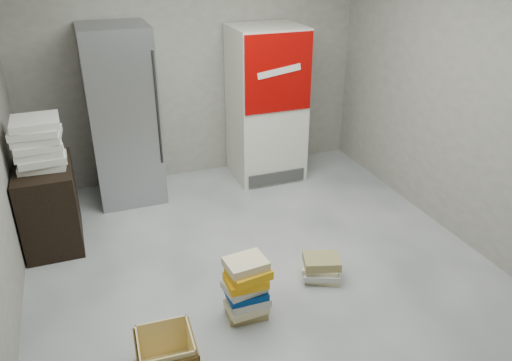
{
  "coord_description": "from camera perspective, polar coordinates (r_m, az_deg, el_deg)",
  "views": [
    {
      "loc": [
        -1.33,
        -3.15,
        2.67
      ],
      "look_at": [
        0.09,
        0.7,
        0.67
      ],
      "focal_mm": 35.0,
      "sensor_mm": 36.0,
      "label": 1
    }
  ],
  "objects": [
    {
      "name": "ground",
      "position": [
        4.34,
        2.09,
        -12.0
      ],
      "size": [
        5.0,
        5.0,
        0.0
      ],
      "primitive_type": "plane",
      "color": "silver",
      "rests_on": "ground"
    },
    {
      "name": "phonebook_stack_side",
      "position": [
        4.4,
        7.49,
        -9.87
      ],
      "size": [
        0.4,
        0.37,
        0.21
      ],
      "rotation": [
        0.0,
        0.0,
        -0.4
      ],
      "color": "beige",
      "rests_on": "ground"
    },
    {
      "name": "cardboard_box",
      "position": [
        3.6,
        -10.17,
        -19.41
      ],
      "size": [
        0.41,
        0.41,
        0.31
      ],
      "rotation": [
        0.0,
        0.0,
        -0.05
      ],
      "color": "gold",
      "rests_on": "ground"
    },
    {
      "name": "coke_cooler",
      "position": [
        5.94,
        1.2,
        8.71
      ],
      "size": [
        0.8,
        0.73,
        1.8
      ],
      "color": "silver",
      "rests_on": "ground"
    },
    {
      "name": "phonebook_stack_main",
      "position": [
        3.9,
        -1.09,
        -12.25
      ],
      "size": [
        0.36,
        0.31,
        0.51
      ],
      "rotation": [
        0.0,
        0.0,
        0.04
      ],
      "color": "#968852",
      "rests_on": "ground"
    },
    {
      "name": "wood_shelf",
      "position": [
        5.1,
        -22.53,
        -2.58
      ],
      "size": [
        0.5,
        0.8,
        0.8
      ],
      "primitive_type": "cube",
      "color": "black",
      "rests_on": "ground"
    },
    {
      "name": "room_shell",
      "position": [
        3.53,
        2.57,
        11.65
      ],
      "size": [
        4.04,
        5.04,
        2.82
      ],
      "color": "#A09990",
      "rests_on": "ground"
    },
    {
      "name": "supply_box_stack",
      "position": [
        4.85,
        -23.64,
        3.96
      ],
      "size": [
        0.44,
        0.44,
        0.45
      ],
      "color": "white",
      "rests_on": "wood_shelf"
    },
    {
      "name": "steel_fridge",
      "position": [
        5.57,
        -14.96,
        7.13
      ],
      "size": [
        0.7,
        0.72,
        1.9
      ],
      "color": "#A9ACB1",
      "rests_on": "ground"
    }
  ]
}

